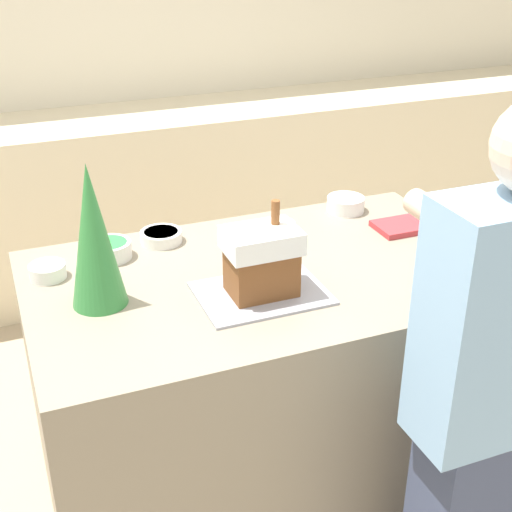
% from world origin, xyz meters
% --- Properties ---
extents(ground_plane, '(12.00, 12.00, 0.00)m').
position_xyz_m(ground_plane, '(0.00, 0.00, 0.00)').
color(ground_plane, tan).
extents(wall_back, '(8.00, 0.05, 2.60)m').
position_xyz_m(wall_back, '(0.00, 2.20, 1.30)').
color(wall_back, beige).
rests_on(wall_back, ground_plane).
extents(back_cabinet_block, '(6.00, 0.60, 0.94)m').
position_xyz_m(back_cabinet_block, '(0.00, 1.88, 0.47)').
color(back_cabinet_block, beige).
rests_on(back_cabinet_block, ground_plane).
extents(kitchen_island, '(1.42, 0.86, 0.94)m').
position_xyz_m(kitchen_island, '(0.00, 0.00, 0.47)').
color(kitchen_island, gray).
rests_on(kitchen_island, ground_plane).
extents(baking_tray, '(0.36, 0.27, 0.01)m').
position_xyz_m(baking_tray, '(-0.06, -0.12, 0.94)').
color(baking_tray, '#9E9EA8').
rests_on(baking_tray, kitchen_island).
extents(gingerbread_house, '(0.21, 0.15, 0.26)m').
position_xyz_m(gingerbread_house, '(-0.06, -0.12, 1.05)').
color(gingerbread_house, brown).
rests_on(gingerbread_house, baking_tray).
extents(decorative_tree, '(0.15, 0.15, 0.41)m').
position_xyz_m(decorative_tree, '(-0.50, -0.00, 1.14)').
color(decorative_tree, '#33843D').
rests_on(decorative_tree, kitchen_island).
extents(candy_bowl_center_rear, '(0.11, 0.11, 0.04)m').
position_xyz_m(candy_bowl_center_rear, '(0.15, 0.25, 0.96)').
color(candy_bowl_center_rear, white).
rests_on(candy_bowl_center_rear, kitchen_island).
extents(candy_bowl_far_left, '(0.11, 0.11, 0.04)m').
position_xyz_m(candy_bowl_far_left, '(-0.61, 0.21, 0.96)').
color(candy_bowl_far_left, white).
rests_on(candy_bowl_far_left, kitchen_island).
extents(candy_bowl_far_right, '(0.14, 0.14, 0.04)m').
position_xyz_m(candy_bowl_far_right, '(-0.24, 0.32, 0.96)').
color(candy_bowl_far_right, white).
rests_on(candy_bowl_far_right, kitchen_island).
extents(candy_bowl_near_tray_right, '(0.13, 0.13, 0.05)m').
position_xyz_m(candy_bowl_near_tray_right, '(0.45, 0.33, 0.96)').
color(candy_bowl_near_tray_right, white).
rests_on(candy_bowl_near_tray_right, kitchen_island).
extents(candy_bowl_behind_tray, '(0.14, 0.14, 0.05)m').
position_xyz_m(candy_bowl_behind_tray, '(-0.42, 0.27, 0.96)').
color(candy_bowl_behind_tray, white).
rests_on(candy_bowl_behind_tray, kitchen_island).
extents(cookbook, '(0.19, 0.13, 0.02)m').
position_xyz_m(cookbook, '(0.56, 0.12, 0.95)').
color(cookbook, '#B23338').
rests_on(cookbook, kitchen_island).
extents(person, '(0.42, 0.52, 1.60)m').
position_xyz_m(person, '(0.32, -0.67, 0.82)').
color(person, '#424C6B').
rests_on(person, ground_plane).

